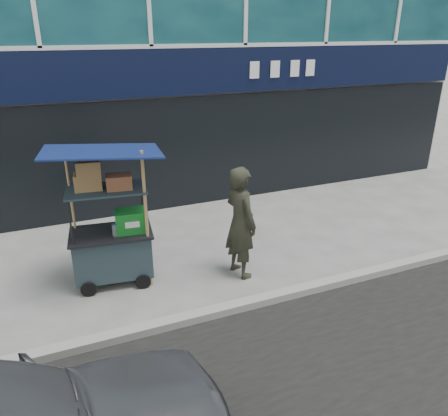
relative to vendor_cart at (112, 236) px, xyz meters
name	(u,v)px	position (x,y,z in m)	size (l,w,h in m)	color
ground	(230,303)	(1.42, -1.27, -0.77)	(80.00, 80.00, 0.00)	#61625D
curb	(236,307)	(1.42, -1.47, -0.71)	(80.00, 0.18, 0.12)	gray
vendor_cart	(112,236)	(0.00, 0.00, 0.00)	(1.76, 1.35, 2.21)	#1C2B30
vendor_man	(240,222)	(1.90, -0.55, 0.14)	(0.66, 0.44, 1.82)	#27281D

